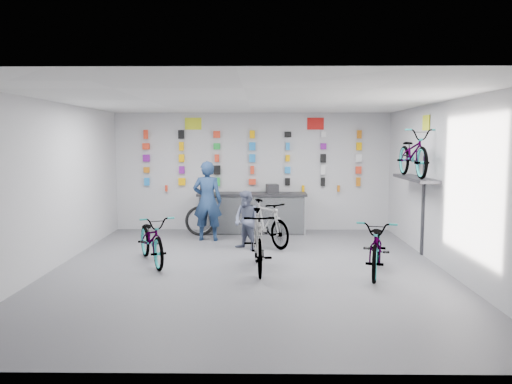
{
  "coord_description": "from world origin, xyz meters",
  "views": [
    {
      "loc": [
        0.25,
        -8.74,
        2.32
      ],
      "look_at": [
        0.13,
        1.4,
        1.25
      ],
      "focal_mm": 35.0,
      "sensor_mm": 36.0,
      "label": 1
    }
  ],
  "objects_px": {
    "counter": "(252,214)",
    "bike_right": "(377,246)",
    "clerk": "(207,201)",
    "customer": "(247,220)",
    "bike_left": "(152,239)",
    "bike_service": "(266,223)",
    "bike_center": "(258,241)"
  },
  "relations": [
    {
      "from": "bike_center",
      "to": "bike_right",
      "type": "distance_m",
      "value": 2.07
    },
    {
      "from": "bike_right",
      "to": "bike_service",
      "type": "xyz_separation_m",
      "value": [
        -1.91,
        2.28,
        0.01
      ]
    },
    {
      "from": "bike_left",
      "to": "bike_center",
      "type": "distance_m",
      "value": 2.07
    },
    {
      "from": "bike_center",
      "to": "bike_service",
      "type": "bearing_deg",
      "value": 82.21
    },
    {
      "from": "bike_right",
      "to": "customer",
      "type": "bearing_deg",
      "value": 156.14
    },
    {
      "from": "bike_left",
      "to": "customer",
      "type": "xyz_separation_m",
      "value": [
        1.74,
        1.18,
        0.16
      ]
    },
    {
      "from": "counter",
      "to": "bike_right",
      "type": "relative_size",
      "value": 1.44
    },
    {
      "from": "bike_left",
      "to": "bike_right",
      "type": "height_order",
      "value": "bike_right"
    },
    {
      "from": "counter",
      "to": "customer",
      "type": "height_order",
      "value": "customer"
    },
    {
      "from": "counter",
      "to": "bike_center",
      "type": "height_order",
      "value": "bike_center"
    },
    {
      "from": "customer",
      "to": "bike_center",
      "type": "bearing_deg",
      "value": -40.71
    },
    {
      "from": "bike_service",
      "to": "counter",
      "type": "bearing_deg",
      "value": 68.46
    },
    {
      "from": "clerk",
      "to": "customer",
      "type": "distance_m",
      "value": 1.38
    },
    {
      "from": "counter",
      "to": "customer",
      "type": "relative_size",
      "value": 2.16
    },
    {
      "from": "counter",
      "to": "bike_center",
      "type": "relative_size",
      "value": 1.49
    },
    {
      "from": "bike_center",
      "to": "bike_right",
      "type": "bearing_deg",
      "value": -7.83
    },
    {
      "from": "bike_left",
      "to": "customer",
      "type": "bearing_deg",
      "value": 9.24
    },
    {
      "from": "counter",
      "to": "bike_service",
      "type": "height_order",
      "value": "bike_service"
    },
    {
      "from": "counter",
      "to": "clerk",
      "type": "xyz_separation_m",
      "value": [
        -1.01,
        -0.94,
        0.43
      ]
    },
    {
      "from": "counter",
      "to": "bike_center",
      "type": "bearing_deg",
      "value": -87.19
    },
    {
      "from": "bike_center",
      "to": "bike_right",
      "type": "relative_size",
      "value": 0.97
    },
    {
      "from": "counter",
      "to": "customer",
      "type": "xyz_separation_m",
      "value": [
        -0.07,
        -1.92,
        0.14
      ]
    },
    {
      "from": "bike_left",
      "to": "bike_service",
      "type": "height_order",
      "value": "bike_service"
    },
    {
      "from": "bike_center",
      "to": "bike_left",
      "type": "bearing_deg",
      "value": 161.36
    },
    {
      "from": "clerk",
      "to": "counter",
      "type": "bearing_deg",
      "value": -133.87
    },
    {
      "from": "counter",
      "to": "bike_service",
      "type": "distance_m",
      "value": 1.54
    },
    {
      "from": "bike_right",
      "to": "bike_left",
      "type": "bearing_deg",
      "value": -174.65
    },
    {
      "from": "clerk",
      "to": "bike_left",
      "type": "bearing_deg",
      "value": 72.33
    },
    {
      "from": "bike_right",
      "to": "counter",
      "type": "bearing_deg",
      "value": 135.65
    },
    {
      "from": "bike_left",
      "to": "bike_right",
      "type": "relative_size",
      "value": 0.95
    },
    {
      "from": "customer",
      "to": "bike_right",
      "type": "bearing_deg",
      "value": 2.08
    },
    {
      "from": "bike_center",
      "to": "clerk",
      "type": "xyz_separation_m",
      "value": [
        -1.18,
        2.69,
        0.37
      ]
    }
  ]
}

